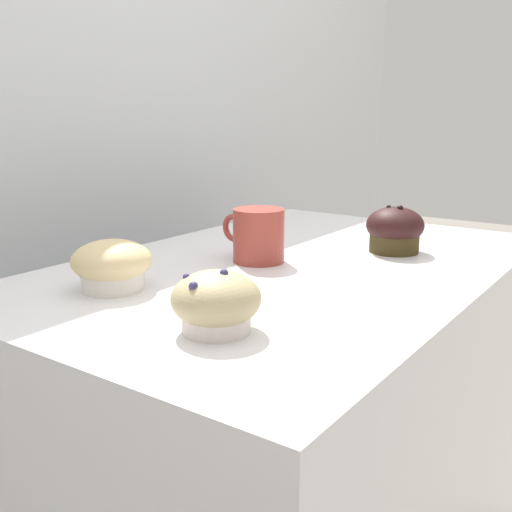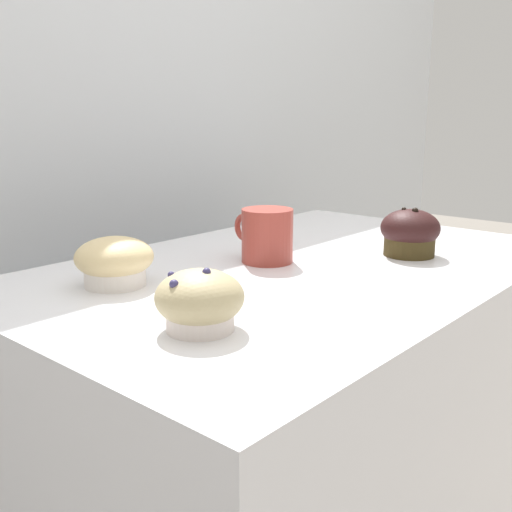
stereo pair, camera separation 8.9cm
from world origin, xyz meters
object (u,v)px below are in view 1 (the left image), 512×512
muffin_back_right (395,230)px  coffee_cup (258,234)px  muffin_back_left (216,303)px  muffin_front_center (112,265)px

muffin_back_right → coffee_cup: (-0.21, 0.17, 0.01)m
muffin_back_left → muffin_front_center: bearing=78.5°
muffin_front_center → muffin_back_right: muffin_back_right is taller
coffee_cup → muffin_back_left: bearing=-153.0°
muffin_front_center → muffin_back_left: 0.24m
muffin_back_left → coffee_cup: size_ratio=0.80×
muffin_back_left → muffin_back_right: (0.52, -0.01, 0.01)m
muffin_back_left → muffin_back_right: 0.52m
muffin_front_center → coffee_cup: coffee_cup is taller
muffin_front_center → muffin_back_right: size_ratio=1.11×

